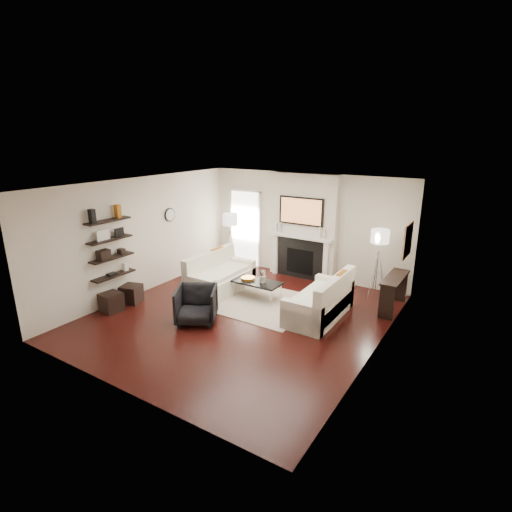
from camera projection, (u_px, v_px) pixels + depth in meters
The scene contains 71 objects.
room_envelope at pixel (240, 254), 7.88m from camera, with size 6.00×6.00×6.00m.
chimney_breast at pixel (303, 227), 10.21m from camera, with size 1.80×0.25×2.70m, color silver.
fireplace_surround at pixel (300, 259), 10.34m from camera, with size 1.30×0.02×1.04m, color black.
firebox at pixel (300, 262), 10.36m from camera, with size 0.75×0.02×0.65m, color black.
mantel_pilaster_l at pixel (275, 254), 10.68m from camera, with size 0.12×0.08×1.10m, color white.
mantel_pilaster_r at pixel (326, 263), 9.94m from camera, with size 0.12×0.08×1.10m, color white.
mantel_shelf at pixel (300, 237), 10.12m from camera, with size 1.70×0.18×0.07m, color white.
tv_body at pixel (301, 211), 9.95m from camera, with size 1.20×0.06×0.70m, color black.
tv_screen at pixel (301, 211), 9.93m from camera, with size 1.10×0.01×0.62m, color #BF723F.
candlestick_l_tall at pixel (281, 227), 10.36m from camera, with size 0.04×0.04×0.30m, color silver.
candlestick_l_short at pixel (277, 228), 10.44m from camera, with size 0.04×0.04×0.24m, color silver.
candlestick_r_tall at pixel (320, 232), 9.80m from camera, with size 0.04×0.04×0.30m, color silver.
candlestick_r_short at pixel (325, 234), 9.74m from camera, with size 0.04×0.04×0.24m, color silver.
hallway_panel at pixel (246, 229), 11.33m from camera, with size 0.90×0.02×2.10m, color white.
door_trim_l at pixel (232, 227), 11.55m from camera, with size 0.06×0.06×2.16m, color white.
door_trim_r at pixel (260, 231), 11.06m from camera, with size 0.06×0.06×2.16m, color white.
door_trim_top at pixel (245, 191), 10.99m from camera, with size 1.02×0.06×0.06m, color white.
rug at pixel (253, 300), 9.04m from camera, with size 2.60×2.00×0.01m, color #C1B09E.
loveseat_left_base at pixel (221, 283), 9.56m from camera, with size 0.85×1.80×0.42m, color white.
loveseat_left_back at pixel (210, 268), 9.64m from camera, with size 0.18×1.80×0.80m, color white.
loveseat_left_arm_n at pixel (199, 290), 8.88m from camera, with size 0.85×0.18×0.60m, color white.
loveseat_left_arm_s at pixel (240, 270), 10.19m from camera, with size 0.85×0.18×0.60m, color white.
loveseat_left_cushion at pixel (222, 273), 9.46m from camera, with size 0.63×1.44×0.10m, color white.
pillow_left_orange at pixel (217, 257), 9.82m from camera, with size 0.10×0.42×0.42m, color #985812.
pillow_left_charcoal at pixel (201, 263), 9.34m from camera, with size 0.10×0.40×0.40m, color black.
loveseat_right_base at pixel (319, 307), 8.20m from camera, with size 0.85×1.80×0.42m, color white.
loveseat_right_back at pixel (335, 296), 7.94m from camera, with size 0.18×1.80×0.80m, color white.
loveseat_right_arm_n at pixel (302, 318), 7.52m from camera, with size 0.85×0.18×0.60m, color white.
loveseat_right_arm_s at pixel (334, 291), 8.83m from camera, with size 0.85×0.18×0.60m, color white.
loveseat_right_cushion at pixel (317, 295), 8.15m from camera, with size 0.63×1.44×0.10m, color white.
pillow_right_orange at pixel (341, 282), 8.12m from camera, with size 0.10×0.42×0.42m, color #985812.
pillow_right_charcoal at pixel (330, 292), 7.64m from camera, with size 0.10×0.40×0.40m, color black.
coffee_table at pixel (257, 282), 9.05m from camera, with size 1.10×0.55×0.04m, color black.
coffee_leg_nw at pixel (234, 289), 9.19m from camera, with size 0.02×0.02×0.38m, color silver.
coffee_leg_ne at pixel (271, 299), 8.68m from camera, with size 0.02×0.02×0.38m, color silver.
coffee_leg_sw at pixel (244, 284), 9.54m from camera, with size 0.02×0.02×0.38m, color silver.
coffee_leg_se at pixel (281, 292), 9.03m from camera, with size 0.02×0.02×0.38m, color silver.
hurricane_glass at pixel (263, 277), 8.93m from camera, with size 0.15×0.15×0.26m, color white.
hurricane_candle at pixel (263, 279), 8.94m from camera, with size 0.10×0.10×0.15m, color white.
copper_bowl at pixel (248, 278), 9.16m from camera, with size 0.32×0.32×0.05m, color #BC701F.
armchair at pixel (196, 303), 7.93m from camera, with size 0.77×0.72×0.79m, color black.
lamp_left_post at pixel (231, 250), 10.85m from camera, with size 0.02×0.02×1.20m, color silver.
lamp_left_shade at pixel (230, 219), 10.61m from camera, with size 0.40×0.40×0.30m, color white.
lamp_left_leg_a at pixel (234, 251), 10.80m from camera, with size 0.02×0.02×1.25m, color silver.
lamp_left_leg_b at pixel (231, 249), 10.96m from camera, with size 0.02×0.02×1.25m, color silver.
lamp_left_leg_c at pixel (227, 250), 10.81m from camera, with size 0.02×0.02×1.25m, color silver.
lamp_right_post at pixel (377, 272), 9.08m from camera, with size 0.02×0.02×1.20m, color silver.
lamp_right_shade at pixel (380, 236), 8.84m from camera, with size 0.40×0.40×0.30m, color white.
lamp_right_leg_a at pixel (382, 273), 9.03m from camera, with size 0.02×0.02×1.25m, color silver.
lamp_right_leg_b at pixel (376, 271), 9.19m from camera, with size 0.02×0.02×1.25m, color silver.
lamp_right_leg_c at pixel (373, 273), 9.03m from camera, with size 0.02×0.02×1.25m, color silver.
console_top at pixel (395, 277), 8.38m from camera, with size 0.35×1.20×0.04m, color black.
console_leg_n at pixel (387, 303), 8.05m from camera, with size 0.30×0.04×0.71m, color black.
console_leg_s at pixel (400, 286), 8.94m from camera, with size 0.30×0.04×0.71m, color black.
wall_art at pixel (408, 241), 8.09m from camera, with size 0.03×0.70×0.70m, color #A07250.
shelf_bottom at pixel (114, 275), 8.60m from camera, with size 0.25×1.00×0.04m, color black.
shelf_lower at pixel (112, 258), 8.49m from camera, with size 0.25×1.00×0.04m, color black.
shelf_upper at pixel (110, 239), 8.37m from camera, with size 0.25×1.00×0.04m, color black.
shelf_top at pixel (108, 221), 8.25m from camera, with size 0.25×1.00×0.04m, color black.
decor_magfile_a at pixel (92, 216), 7.92m from camera, with size 0.12×0.10×0.28m, color black.
decor_magfile_b at pixel (118, 211), 8.42m from camera, with size 0.12×0.10×0.28m, color #985812.
decor_frame_a at pixel (103, 235), 8.21m from camera, with size 0.04×0.30×0.22m, color white.
decor_frame_b at pixel (119, 232), 8.54m from camera, with size 0.04×0.22×0.18m, color black.
decor_wine_rack at pixel (104, 255), 8.29m from camera, with size 0.18×0.25×0.20m, color black.
decor_box_small at pixel (121, 251), 8.67m from camera, with size 0.15×0.12×0.12m, color black.
decor_books at pixel (112, 274), 8.55m from camera, with size 0.14×0.20×0.05m, color black.
decor_box_tall at pixel (125, 267), 8.83m from camera, with size 0.10×0.10×0.18m, color white.
clock_rim at pixel (170, 215), 9.90m from camera, with size 0.34×0.34×0.04m, color black.
clock_face at pixel (170, 215), 9.89m from camera, with size 0.29×0.29×0.01m, color white.
ottoman_near at pixel (131, 294), 8.91m from camera, with size 0.40×0.40×0.40m, color black.
ottoman_far at pixel (111, 302), 8.47m from camera, with size 0.40×0.40×0.40m, color black.
Camera 1 is at (4.31, -6.21, 3.61)m, focal length 28.00 mm.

